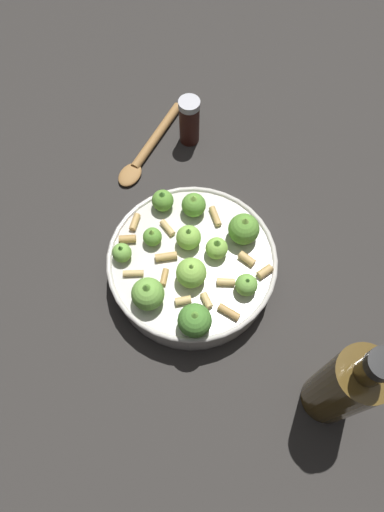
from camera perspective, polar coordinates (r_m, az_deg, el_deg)
ground_plane at (r=0.74m, az=-0.00°, el=-2.23°), size 2.40×2.40×0.00m
cooking_pan at (r=0.70m, az=0.01°, el=-1.09°), size 0.25×0.25×0.11m
pepper_shaker at (r=0.84m, az=-0.33°, el=16.23°), size 0.04×0.04×0.09m
olive_oil_bottle at (r=0.62m, az=18.22°, el=-14.96°), size 0.07×0.07×0.23m
wooden_spoon at (r=0.86m, az=-5.46°, el=12.93°), size 0.19×0.11×0.02m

